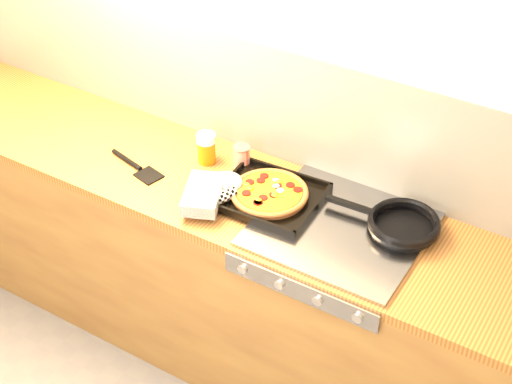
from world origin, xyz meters
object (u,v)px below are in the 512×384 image
Objects in this scene: juice_glass at (206,148)px; pizza_on_tray at (252,193)px; tomato_can at (242,157)px; frying_pan at (402,224)px.

pizza_on_tray is at bearing -23.91° from juice_glass.
juice_glass is at bearing 156.09° from pizza_on_tray.
juice_glass reaches higher than tomato_can.
frying_pan is 0.72m from tomato_can.
frying_pan is at bearing 12.96° from pizza_on_tray.
frying_pan is 3.42× the size of juice_glass.
juice_glass is at bearing 179.86° from frying_pan.
pizza_on_tray is 5.13× the size of tomato_can.
juice_glass reaches higher than frying_pan.
frying_pan is 4.51× the size of tomato_can.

